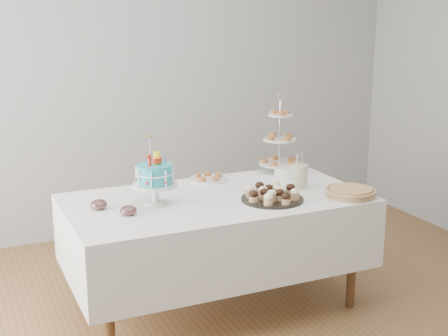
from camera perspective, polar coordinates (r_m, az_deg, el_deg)
name	(u,v)px	position (r m, az deg, el deg)	size (l,w,h in m)	color
floor	(236,326)	(4.07, 1.07, -14.25)	(5.00, 5.00, 0.00)	brown
walls	(237,116)	(3.62, 1.17, 4.82)	(5.04, 4.04, 2.70)	#9B9EA0
table	(216,230)	(4.10, -0.69, -5.73)	(1.92, 1.02, 0.77)	silver
birthday_cake	(155,186)	(3.88, -6.32, -1.62)	(0.28, 0.28, 0.43)	silver
cupcake_tray	(272,193)	(3.96, 4.44, -2.33)	(0.40, 0.40, 0.09)	black
pie	(351,192)	(4.12, 11.50, -2.14)	(0.33, 0.33, 0.05)	tan
tiered_stand	(280,140)	(4.61, 5.11, 2.58)	(0.30, 0.30, 0.58)	silver
plate_stack	(288,172)	(4.50, 5.88, -0.40)	(0.20, 0.20, 0.08)	silver
pastry_plate	(208,178)	(4.41, -1.44, -0.90)	(0.27, 0.27, 0.04)	silver
jam_bowl_a	(129,210)	(3.72, -8.72, -3.85)	(0.10, 0.10, 0.06)	silver
jam_bowl_b	(99,205)	(3.86, -11.38, -3.30)	(0.10, 0.10, 0.06)	silver
utensil_pitcher	(300,175)	(4.24, 6.93, -0.67)	(0.11, 0.11, 0.24)	silver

